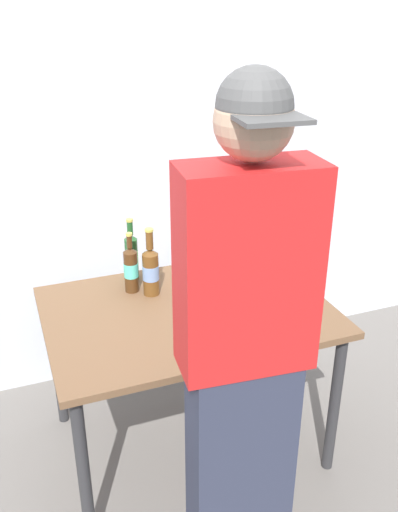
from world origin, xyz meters
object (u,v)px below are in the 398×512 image
Objects in this scene: beer_bottle_green at (132,256)px; laptop at (250,278)px; person_figure at (244,357)px; beer_bottle_brown at (131,268)px; beer_bottle_amber at (151,270)px; coffee_mug at (192,275)px.

laptop is at bearing -28.20° from beer_bottle_green.
laptop is 1.23× the size of beer_bottle_green.
person_figure is at bearing -117.02° from laptop.
laptop is 1.33× the size of beer_bottle_brown.
beer_bottle_amber is at bearing -75.06° from beer_bottle_green.
coffee_mug is at bearing -31.05° from beer_bottle_green.
beer_bottle_amber is at bearing -37.87° from beer_bottle_brown.
beer_bottle_brown is at bearing 171.90° from coffee_mug.
person_figure is (0.10, -1.06, 0.09)m from beer_bottle_green.
laptop is 0.28m from coffee_mug.
person_figure is (0.06, -0.89, 0.09)m from beer_bottle_amber.
person_figure is at bearing -99.35° from coffee_mug.
beer_bottle_amber is 0.17× the size of person_figure.
coffee_mug is at bearing -8.10° from beer_bottle_brown.
laptop is at bearing -25.17° from coffee_mug.
coffee_mug is at bearing 154.83° from laptop.
person_figure is (0.14, -0.95, 0.10)m from beer_bottle_brown.
person_figure reaches higher than beer_bottle_brown.
beer_bottle_green is at bearing 148.95° from coffee_mug.
person_figure reaches higher than coffee_mug.
beer_bottle_green is (-0.51, 0.27, 0.08)m from laptop.
person_figure is 15.45× the size of coffee_mug.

